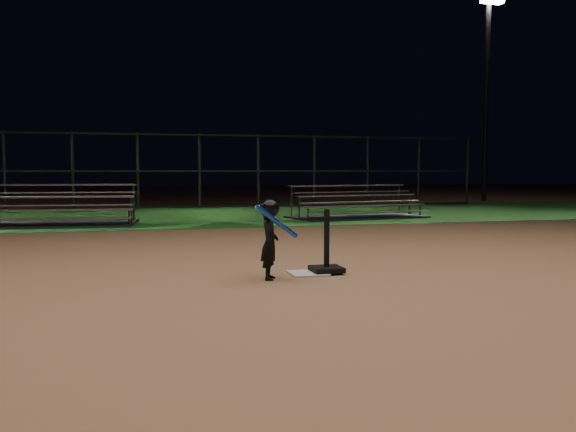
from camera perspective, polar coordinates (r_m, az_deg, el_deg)
The scene contains 9 objects.
ground at distance 7.39m, azimuth 1.92°, elevation -5.62°, with size 80.00×80.00×0.00m, color #9C6A46.
grass_strip at distance 17.16m, azimuth -7.43°, elevation 0.12°, with size 60.00×8.00×0.01m, color #1F591D.
home_plate at distance 7.39m, azimuth 1.92°, elevation -5.52°, with size 0.45×0.45×0.02m, color beige.
batting_tee at distance 7.45m, azimuth 3.72°, elevation -4.24°, with size 0.38×0.38×0.78m.
child_batter at distance 6.97m, azimuth -1.75°, elevation -1.99°, with size 0.56×0.45×0.95m.
bleacher_left at distance 14.90m, azimuth -21.92°, elevation -0.09°, with size 4.04×2.26×0.95m.
bleacher_right at distance 16.08m, azimuth 6.68°, elevation 0.46°, with size 3.82×2.34×0.87m.
backstop_fence at distance 20.09m, azimuth -8.49°, elevation 4.28°, with size 20.08×0.08×2.50m.
light_pole_right at distance 26.29m, azimuth 18.60°, elevation 12.21°, with size 0.90×0.53×8.30m.
Camera 1 is at (-2.03, -6.99, 1.29)m, focal length 37.07 mm.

